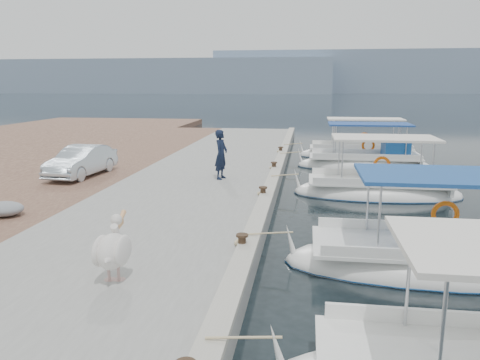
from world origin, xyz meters
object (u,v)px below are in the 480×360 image
object	(u,v)px
fishing_caique_b	(443,265)
fisherman	(221,155)
fishing_caique_d	(366,164)
fishing_caique_e	(360,155)
parked_car	(81,161)
fishing_caique_c	(377,192)
pelican	(113,249)

from	to	relation	value
fishing_caique_b	fisherman	bearing A→B (deg)	132.05
fishing_caique_b	fishing_caique_d	size ratio (longest dim) A/B	1.08
fishing_caique_e	parked_car	xyz separation A→B (m)	(-11.98, -9.88, 0.98)
parked_car	fishing_caique_d	bearing A→B (deg)	32.94
fishing_caique_c	fisherman	size ratio (longest dim) A/B	3.26
fishing_caique_d	pelican	size ratio (longest dim) A/B	4.31
fishing_caique_e	fisherman	bearing A→B (deg)	-123.25
fishing_caique_b	fisherman	size ratio (longest dim) A/B	3.74
fishing_caique_c	fishing_caique_b	bearing A→B (deg)	-86.35
pelican	parked_car	distance (m)	10.93
fishing_caique_b	fishing_caique_e	distance (m)	16.75
fisherman	fishing_caique_e	bearing A→B (deg)	-20.52
fishing_caique_e	fisherman	size ratio (longest dim) A/B	3.65
fishing_caique_c	fishing_caique_e	distance (m)	9.55
fishing_caique_d	parked_car	size ratio (longest dim) A/B	1.80
pelican	parked_car	xyz separation A→B (m)	(-5.39, 9.51, -0.00)
fishing_caique_b	pelican	distance (m)	7.25
pelican	fisherman	distance (m)	9.75
fishing_caique_e	fisherman	world-z (taller)	fisherman
parked_car	fishing_caique_c	bearing A→B (deg)	6.45
fishing_caique_b	pelican	bearing A→B (deg)	-158.48
fisherman	parked_car	world-z (taller)	fisherman
fishing_caique_d	parked_car	bearing A→B (deg)	-151.84
fishing_caique_d	fishing_caique_c	bearing A→B (deg)	-92.82
fishing_caique_d	fishing_caique_e	world-z (taller)	same
fishing_caique_b	fishing_caique_e	xyz separation A→B (m)	(-0.09, 16.75, 0.00)
fishing_caique_c	pelican	distance (m)	11.69
parked_car	fishing_caique_e	bearing A→B (deg)	44.29
fishing_caique_e	pelican	bearing A→B (deg)	-108.78
fishing_caique_b	fishing_caique_d	xyz separation A→B (m)	(-0.16, 13.25, 0.07)
fisherman	fishing_caique_b	bearing A→B (deg)	-125.21
fishing_caique_c	parked_car	distance (m)	11.66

